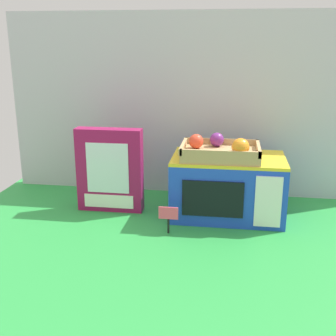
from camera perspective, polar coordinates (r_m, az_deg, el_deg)
The scene contains 6 objects.
ground_plane at distance 1.76m, azimuth 2.09°, elevation -5.66°, with size 1.70×1.70×0.00m, color green.
display_back_panel at distance 1.90m, azimuth 3.05°, elevation 8.23°, with size 1.61×0.03×0.78m, color #B7BABF.
toy_microwave at distance 1.70m, azimuth 7.87°, elevation -2.41°, with size 0.43×0.27×0.24m.
food_groups_crate at distance 1.63m, azimuth 6.97°, elevation 2.23°, with size 0.29×0.21×0.09m.
cookie_set_box at distance 1.74m, azimuth -7.69°, elevation -0.29°, with size 0.26×0.06×0.34m.
price_sign at distance 1.54m, azimuth 0.05°, elevation -6.33°, with size 0.07×0.01×0.10m.
Camera 1 is at (0.18, -1.62, 0.66)m, focal length 46.22 mm.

